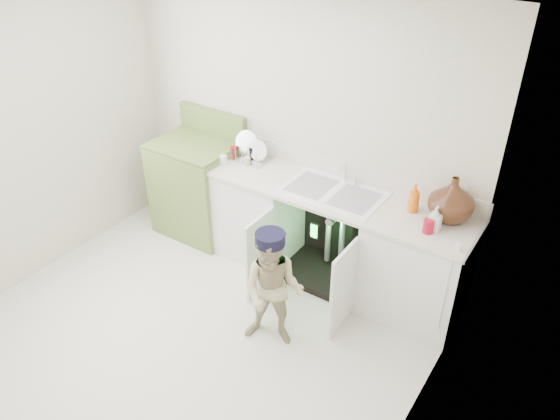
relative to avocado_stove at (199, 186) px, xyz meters
name	(u,v)px	position (x,y,z in m)	size (l,w,h in m)	color
ground	(197,331)	(0.95, -1.18, -0.50)	(3.50, 3.50, 0.00)	beige
room_shell	(182,200)	(0.95, -1.18, 0.75)	(6.00, 5.50, 1.26)	beige
counter_run	(335,235)	(1.54, 0.03, -0.02)	(2.44, 1.02, 1.26)	white
avocado_stove	(199,186)	(0.00, 0.00, 0.00)	(0.79, 0.65, 1.22)	olive
repair_worker	(273,290)	(1.52, -0.90, 0.01)	(0.58, 0.85, 1.01)	#BBB086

